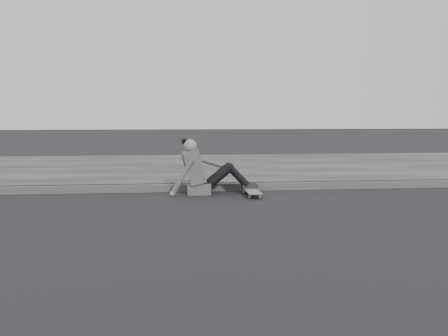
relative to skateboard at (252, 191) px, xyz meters
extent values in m
plane|color=black|center=(1.37, -2.02, -0.07)|extent=(80.00, 80.00, 0.00)
cube|color=#484848|center=(1.37, 0.56, -0.01)|extent=(24.00, 0.16, 0.12)
cube|color=#373737|center=(1.37, 3.58, -0.01)|extent=(24.00, 6.00, 0.12)
cylinder|color=#969691|center=(-0.07, -0.26, -0.04)|extent=(0.03, 0.05, 0.05)
cylinder|color=#969691|center=(0.08, -0.26, -0.04)|extent=(0.03, 0.05, 0.05)
cylinder|color=#969691|center=(-0.07, 0.26, -0.04)|extent=(0.03, 0.05, 0.05)
cylinder|color=#969691|center=(0.08, 0.26, -0.04)|extent=(0.03, 0.05, 0.05)
cube|color=#323335|center=(0.00, -0.26, -0.02)|extent=(0.16, 0.04, 0.03)
cube|color=#323335|center=(0.00, 0.26, -0.02)|extent=(0.16, 0.04, 0.03)
cube|color=slate|center=(0.00, 0.00, 0.01)|extent=(0.20, 0.78, 0.02)
cube|color=#4D4D4F|center=(-0.80, 0.25, 0.02)|extent=(0.36, 0.34, 0.18)
cube|color=#4D4D4F|center=(-0.87, 0.25, 0.36)|extent=(0.37, 0.40, 0.57)
cube|color=#4D4D4F|center=(-1.00, 0.25, 0.48)|extent=(0.14, 0.30, 0.20)
cylinder|color=gray|center=(-0.92, 0.25, 0.60)|extent=(0.09, 0.09, 0.08)
sphere|color=gray|center=(-0.93, 0.25, 0.69)|extent=(0.20, 0.20, 0.20)
sphere|color=black|center=(-1.02, 0.27, 0.76)|extent=(0.09, 0.09, 0.09)
cylinder|color=black|center=(-0.48, 0.16, 0.21)|extent=(0.43, 0.13, 0.39)
cylinder|color=black|center=(-0.48, 0.34, 0.21)|extent=(0.43, 0.13, 0.39)
cylinder|color=black|center=(-0.18, 0.16, 0.21)|extent=(0.35, 0.11, 0.36)
cylinder|color=black|center=(-0.18, 0.34, 0.21)|extent=(0.35, 0.11, 0.36)
sphere|color=black|center=(-0.32, 0.16, 0.35)|extent=(0.13, 0.13, 0.13)
sphere|color=black|center=(-0.32, 0.34, 0.35)|extent=(0.13, 0.13, 0.13)
cube|color=black|center=(0.00, 0.16, 0.05)|extent=(0.24, 0.08, 0.07)
cube|color=black|center=(0.00, 0.34, 0.05)|extent=(0.24, 0.08, 0.07)
cylinder|color=#4D4D4F|center=(-1.07, 0.04, 0.22)|extent=(0.38, 0.08, 0.58)
sphere|color=gray|center=(-1.22, 0.03, -0.03)|extent=(0.08, 0.08, 0.08)
cylinder|color=#4D4D4F|center=(-0.63, 0.41, 0.42)|extent=(0.48, 0.08, 0.21)
camera|label=1|loc=(-1.24, -7.50, 1.15)|focal=40.00mm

